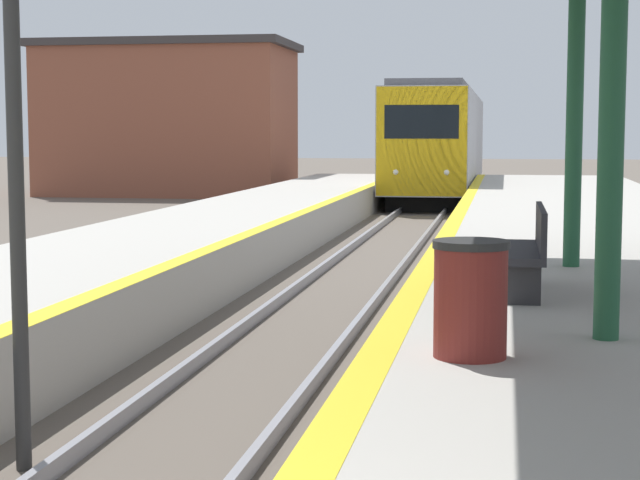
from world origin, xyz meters
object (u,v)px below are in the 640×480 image
at_px(train, 441,142).
at_px(bench, 529,247).
at_px(signal_near, 11,40).
at_px(trash_bin, 470,299).

relative_size(train, bench, 10.65).
xyz_separation_m(signal_near, trash_bin, (3.38, 0.57, -1.93)).
relative_size(train, trash_bin, 22.88).
distance_m(trash_bin, bench, 3.38).
bearing_deg(trash_bin, train, 93.81).
relative_size(signal_near, trash_bin, 5.25).
bearing_deg(train, trash_bin, -86.19).
xyz_separation_m(train, bench, (2.86, -32.04, -0.79)).
xyz_separation_m(train, trash_bin, (2.36, -35.38, -0.83)).
height_order(train, trash_bin, train).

